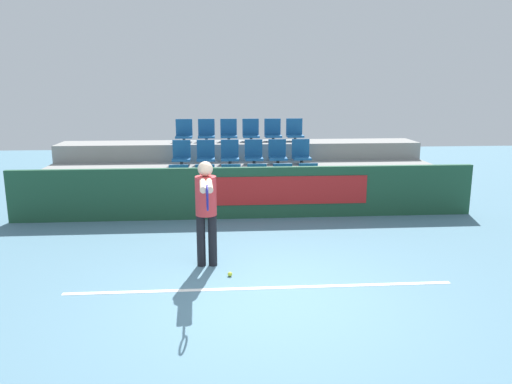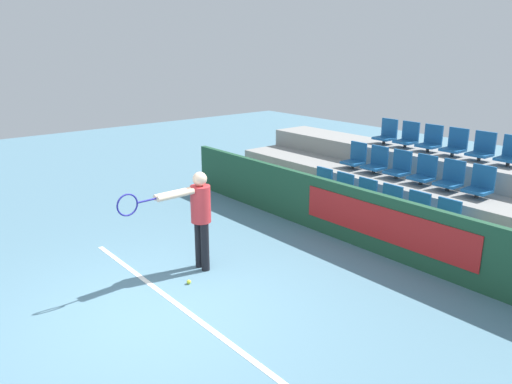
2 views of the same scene
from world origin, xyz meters
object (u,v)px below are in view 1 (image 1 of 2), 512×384
object	(u,v)px
stadium_chair_6	(182,155)
stadium_chair_2	(231,180)
stadium_chair_9	(254,154)
stadium_chair_10	(278,154)
tennis_player	(206,204)
stadium_chair_0	(179,181)
stadium_chair_1	(205,181)
stadium_chair_7	(206,155)
stadium_chair_14	(229,132)
stadium_chair_15	(251,132)
stadium_chair_16	(273,132)
stadium_chair_17	(295,132)
stadium_chair_4	(283,179)
stadium_chair_11	(301,154)
stadium_chair_13	(206,133)
stadium_chair_3	(257,180)
tennis_ball	(230,274)
stadium_chair_5	(309,179)
stadium_chair_8	(230,154)
stadium_chair_12	(184,133)

from	to	relation	value
stadium_chair_6	stadium_chair_2	bearing A→B (deg)	-43.35
stadium_chair_6	stadium_chair_9	world-z (taller)	same
stadium_chair_10	tennis_player	distance (m)	4.81
stadium_chair_0	stadium_chair_9	size ratio (longest dim) A/B	1.00
stadium_chair_1	tennis_player	xyz separation A→B (m)	(0.11, -3.48, 0.33)
stadium_chair_7	stadium_chair_14	bearing A→B (deg)	62.09
stadium_chair_15	stadium_chair_16	distance (m)	0.56
stadium_chair_1	stadium_chair_14	xyz separation A→B (m)	(0.56, 2.13, 0.83)
stadium_chair_10	stadium_chair_14	bearing A→B (deg)	136.65
stadium_chair_10	stadium_chair_17	distance (m)	1.27
stadium_chair_2	tennis_player	size ratio (longest dim) A/B	0.36
stadium_chair_4	stadium_chair_7	size ratio (longest dim) A/B	1.00
stadium_chair_7	stadium_chair_11	distance (m)	2.25
stadium_chair_1	stadium_chair_6	xyz separation A→B (m)	(-0.56, 1.06, 0.41)
stadium_chair_13	stadium_chair_10	bearing A→B (deg)	-32.18
stadium_chair_2	stadium_chair_6	bearing A→B (deg)	136.65
stadium_chair_3	stadium_chair_9	xyz separation A→B (m)	(0.00, 1.06, 0.41)
stadium_chair_2	stadium_chair_14	bearing A→B (deg)	90.00
stadium_chair_3	stadium_chair_9	distance (m)	1.14
stadium_chair_2	stadium_chair_10	bearing A→B (deg)	43.35
stadium_chair_17	tennis_ball	world-z (taller)	stadium_chair_17
stadium_chair_2	tennis_player	xyz separation A→B (m)	(-0.46, -3.48, 0.33)
stadium_chair_14	stadium_chair_15	xyz separation A→B (m)	(0.56, 0.00, 0.00)
stadium_chair_11	stadium_chair_14	size ratio (longest dim) A/B	1.00
stadium_chair_1	stadium_chair_10	bearing A→B (deg)	32.18
stadium_chair_7	stadium_chair_6	bearing A→B (deg)	180.00
stadium_chair_4	stadium_chair_11	distance (m)	1.27
stadium_chair_11	stadium_chair_13	size ratio (longest dim) A/B	1.00
stadium_chair_4	stadium_chair_17	size ratio (longest dim) A/B	1.00
stadium_chair_5	stadium_chair_8	size ratio (longest dim) A/B	1.00
stadium_chair_13	stadium_chair_2	bearing A→B (deg)	-75.17
stadium_chair_2	stadium_chair_14	size ratio (longest dim) A/B	1.00
stadium_chair_13	stadium_chair_17	bearing A→B (deg)	0.00
tennis_player	stadium_chair_16	bearing A→B (deg)	71.81
stadium_chair_16	stadium_chair_10	bearing A→B (deg)	-90.00
stadium_chair_0	stadium_chair_11	world-z (taller)	stadium_chair_11
stadium_chair_8	tennis_player	distance (m)	4.57
stadium_chair_14	stadium_chair_15	world-z (taller)	same
stadium_chair_0	stadium_chair_12	world-z (taller)	stadium_chair_12
stadium_chair_6	stadium_chair_10	xyz separation A→B (m)	(2.25, 0.00, 0.00)
stadium_chair_0	stadium_chair_1	world-z (taller)	same
stadium_chair_11	tennis_ball	size ratio (longest dim) A/B	8.58
stadium_chair_2	stadium_chair_9	bearing A→B (deg)	62.09
stadium_chair_1	tennis_ball	size ratio (longest dim) A/B	8.58
stadium_chair_3	stadium_chair_6	distance (m)	2.04
stadium_chair_10	stadium_chair_11	world-z (taller)	same
stadium_chair_16	tennis_player	size ratio (longest dim) A/B	0.36
stadium_chair_7	stadium_chair_17	distance (m)	2.53
stadium_chair_2	stadium_chair_13	size ratio (longest dim) A/B	1.00
stadium_chair_12	stadium_chair_16	xyz separation A→B (m)	(2.25, 0.00, 0.00)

